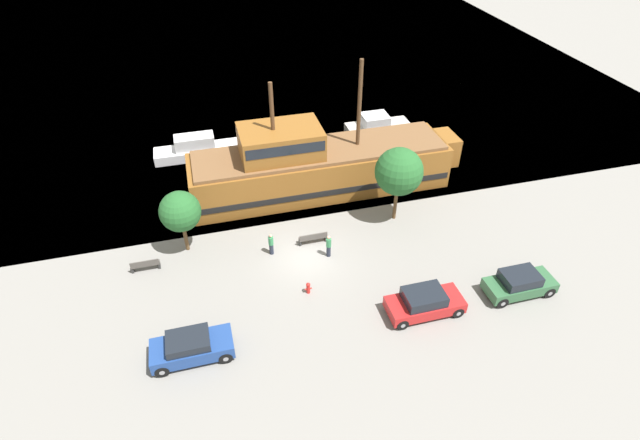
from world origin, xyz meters
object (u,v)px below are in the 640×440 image
(bench_promenade_east, at_px, (145,265))
(bench_promenade_west, at_px, (313,238))
(parked_car_curb_front, at_px, (424,302))
(fire_hydrant, at_px, (308,288))
(pedestrian_walking_near, at_px, (271,244))
(parked_car_curb_mid, at_px, (520,283))
(moored_boat_outer, at_px, (201,148))
(pirate_ship, at_px, (317,166))
(moored_boat_dockside, at_px, (378,126))
(pedestrian_walking_far, at_px, (329,246))
(parked_car_curb_rear, at_px, (191,347))

(bench_promenade_east, height_order, bench_promenade_west, same)
(parked_car_curb_front, xyz_separation_m, bench_promenade_east, (-15.06, 7.59, -0.33))
(fire_hydrant, relative_size, bench_promenade_east, 0.45)
(fire_hydrant, relative_size, pedestrian_walking_near, 0.49)
(parked_car_curb_mid, xyz_separation_m, bench_promenade_east, (-21.00, 7.64, -0.32))
(moored_boat_outer, height_order, fire_hydrant, moored_boat_outer)
(fire_hydrant, distance_m, pedestrian_walking_near, 4.25)
(moored_boat_outer, relative_size, parked_car_curb_mid, 1.96)
(moored_boat_outer, distance_m, fire_hydrant, 18.38)
(moored_boat_outer, relative_size, bench_promenade_west, 4.28)
(pirate_ship, relative_size, pedestrian_walking_near, 12.94)
(moored_boat_dockside, relative_size, bench_promenade_west, 3.11)
(moored_boat_dockside, xyz_separation_m, pedestrian_walking_near, (-12.29, -13.81, 0.15))
(bench_promenade_west, distance_m, pedestrian_walking_far, 1.64)
(parked_car_curb_front, height_order, bench_promenade_west, parked_car_curb_front)
(pirate_ship, height_order, bench_promenade_east, pirate_ship)
(moored_boat_dockside, height_order, fire_hydrant, moored_boat_dockside)
(pirate_ship, xyz_separation_m, fire_hydrant, (-3.30, -10.42, -1.64))
(parked_car_curb_rear, height_order, bench_promenade_east, parked_car_curb_rear)
(parked_car_curb_rear, height_order, fire_hydrant, parked_car_curb_rear)
(parked_car_curb_rear, bearing_deg, moored_boat_outer, 84.41)
(pedestrian_walking_near, bearing_deg, bench_promenade_east, 176.54)
(pirate_ship, relative_size, fire_hydrant, 26.49)
(bench_promenade_east, bearing_deg, pedestrian_walking_near, -3.46)
(pedestrian_walking_far, bearing_deg, parked_car_curb_front, -57.24)
(moored_boat_outer, distance_m, parked_car_curb_front, 23.44)
(fire_hydrant, height_order, pedestrian_walking_near, pedestrian_walking_near)
(parked_car_curb_front, relative_size, fire_hydrant, 5.58)
(moored_boat_dockside, relative_size, fire_hydrant, 7.56)
(pedestrian_walking_far, bearing_deg, pedestrian_walking_near, 161.44)
(parked_car_curb_mid, xyz_separation_m, fire_hydrant, (-11.81, 3.19, -0.35))
(parked_car_curb_mid, relative_size, pedestrian_walking_far, 2.50)
(moored_boat_dockside, bearing_deg, parked_car_curb_front, -103.42)
(moored_boat_dockside, height_order, pedestrian_walking_near, moored_boat_dockside)
(moored_boat_outer, bearing_deg, fire_hydrant, -74.88)
(fire_hydrant, distance_m, bench_promenade_east, 10.21)
(moored_boat_outer, relative_size, parked_car_curb_front, 1.86)
(moored_boat_outer, bearing_deg, parked_car_curb_front, -62.96)
(fire_hydrant, bearing_deg, parked_car_curb_front, -28.17)
(parked_car_curb_rear, relative_size, pedestrian_walking_near, 2.63)
(bench_promenade_west, bearing_deg, pedestrian_walking_far, -66.59)
(pirate_ship, xyz_separation_m, parked_car_curb_mid, (8.51, -13.61, -1.29))
(parked_car_curb_front, height_order, pedestrian_walking_near, pedestrian_walking_near)
(moored_boat_dockside, relative_size, parked_car_curb_front, 1.35)
(parked_car_curb_front, height_order, parked_car_curb_rear, parked_car_curb_front)
(pedestrian_walking_far, bearing_deg, moored_boat_outer, 114.57)
(moored_boat_dockside, bearing_deg, pedestrian_walking_near, -131.68)
(pedestrian_walking_near, bearing_deg, moored_boat_outer, 103.72)
(parked_car_curb_mid, distance_m, bench_promenade_west, 12.82)
(fire_hydrant, bearing_deg, pirate_ship, 72.43)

